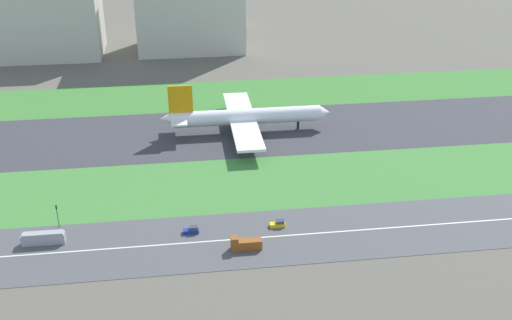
{
  "coord_description": "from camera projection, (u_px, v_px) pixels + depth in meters",
  "views": [
    {
      "loc": [
        -23.11,
        -217.93,
        97.53
      ],
      "look_at": [
        1.11,
        -36.5,
        6.0
      ],
      "focal_mm": 43.85,
      "sensor_mm": 36.0,
      "label": 1
    }
  ],
  "objects": [
    {
      "name": "airliner",
      "position": [
        243.0,
        117.0,
        236.91
      ],
      "size": [
        65.0,
        56.0,
        19.7
      ],
      "color": "white",
      "rests_on": "runway"
    },
    {
      "name": "car_1",
      "position": [
        192.0,
        230.0,
        176.33
      ],
      "size": [
        4.4,
        1.8,
        2.0
      ],
      "color": "navy",
      "rests_on": "highway"
    },
    {
      "name": "ground_plane",
      "position": [
        241.0,
        132.0,
        239.56
      ],
      "size": [
        800.0,
        800.0,
        0.0
      ],
      "primitive_type": "plane",
      "color": "#5B564C"
    },
    {
      "name": "bus_0",
      "position": [
        43.0,
        238.0,
        171.13
      ],
      "size": [
        11.6,
        2.5,
        3.5
      ],
      "color": "#99999E",
      "rests_on": "highway"
    },
    {
      "name": "highway",
      "position": [
        269.0,
        237.0,
        174.82
      ],
      "size": [
        280.0,
        28.0,
        0.1
      ],
      "primitive_type": "cube",
      "color": "#4C4C4F",
      "rests_on": "ground_plane"
    },
    {
      "name": "truck_0",
      "position": [
        245.0,
        244.0,
        168.79
      ],
      "size": [
        8.4,
        2.5,
        4.0
      ],
      "rotation": [
        0.0,
        0.0,
        3.14
      ],
      "color": "brown",
      "rests_on": "highway"
    },
    {
      "name": "grass_median_north",
      "position": [
        230.0,
        95.0,
        275.89
      ],
      "size": [
        280.0,
        36.0,
        0.1
      ],
      "primitive_type": "cube",
      "color": "#3D7A33",
      "rests_on": "ground_plane"
    },
    {
      "name": "traffic_light",
      "position": [
        57.0,
        215.0,
        177.46
      ],
      "size": [
        0.36,
        0.5,
        7.2
      ],
      "color": "#4C4C51",
      "rests_on": "highway"
    },
    {
      "name": "terminal_building",
      "position": [
        42.0,
        16.0,
        320.9
      ],
      "size": [
        58.58,
        37.09,
        40.57
      ],
      "primitive_type": "cube",
      "color": "beige",
      "rests_on": "ground_plane"
    },
    {
      "name": "car_2",
      "position": [
        278.0,
        224.0,
        179.26
      ],
      "size": [
        4.4,
        1.8,
        2.0
      ],
      "color": "yellow",
      "rests_on": "highway"
    },
    {
      "name": "fuel_tank_west",
      "position": [
        230.0,
        14.0,
        378.38
      ],
      "size": [
        20.31,
        20.31,
        15.47
      ],
      "primitive_type": "cylinder",
      "color": "silver",
      "rests_on": "ground_plane"
    },
    {
      "name": "hangar_building",
      "position": [
        189.0,
        0.0,
        327.25
      ],
      "size": [
        55.95,
        32.84,
        52.42
      ],
      "primitive_type": "cube",
      "color": "beige",
      "rests_on": "ground_plane"
    },
    {
      "name": "grass_median_south",
      "position": [
        254.0,
        183.0,
        203.19
      ],
      "size": [
        280.0,
        36.0,
        0.1
      ],
      "primitive_type": "cube",
      "color": "#427F38",
      "rests_on": "ground_plane"
    },
    {
      "name": "highway_centerline",
      "position": [
        269.0,
        237.0,
        174.8
      ],
      "size": [
        266.0,
        0.5,
        0.01
      ],
      "primitive_type": "cube",
      "color": "silver",
      "rests_on": "highway"
    },
    {
      "name": "runway",
      "position": [
        241.0,
        132.0,
        239.54
      ],
      "size": [
        280.0,
        46.0,
        0.1
      ],
      "primitive_type": "cube",
      "color": "#38383D",
      "rests_on": "ground_plane"
    }
  ]
}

